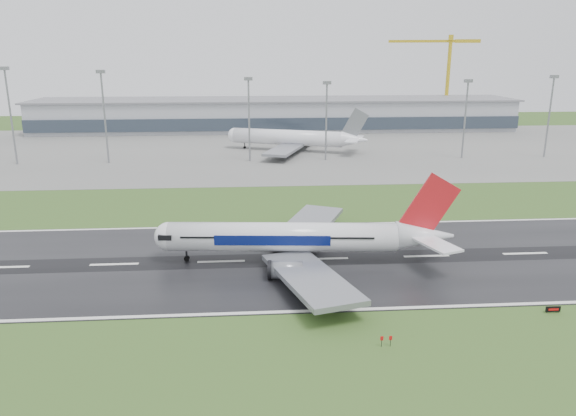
{
  "coord_description": "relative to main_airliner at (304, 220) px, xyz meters",
  "views": [
    {
      "loc": [
        -14.25,
        -97.65,
        38.41
      ],
      "look_at": [
        -6.32,
        12.0,
        7.0
      ],
      "focal_mm": 33.99,
      "sensor_mm": 36.0,
      "label": 1
    }
  ],
  "objects": [
    {
      "name": "floodmast_1",
      "position": [
        -60.55,
        101.1,
        7.37
      ],
      "size": [
        0.64,
        0.64,
        31.52
      ],
      "primitive_type": "cylinder",
      "color": "gray",
      "rests_on": "ground"
    },
    {
      "name": "apron",
      "position": [
        4.33,
        126.1,
        -8.35
      ],
      "size": [
        400.0,
        130.0,
        0.08
      ],
      "primitive_type": "cube",
      "color": "slate",
      "rests_on": "ground"
    },
    {
      "name": "floodmast_3",
      "position": [
        18.34,
        101.1,
        5.34
      ],
      "size": [
        0.64,
        0.64,
        27.47
      ],
      "primitive_type": "cylinder",
      "color": "gray",
      "rests_on": "ground"
    },
    {
      "name": "floodmast_4",
      "position": [
        70.14,
        101.1,
        5.58
      ],
      "size": [
        0.64,
        0.64,
        27.94
      ],
      "primitive_type": "cylinder",
      "color": "gray",
      "rests_on": "ground"
    },
    {
      "name": "floodmast_5",
      "position": [
        102.39,
        101.1,
        6.28
      ],
      "size": [
        0.64,
        0.64,
        29.34
      ],
      "primitive_type": "cylinder",
      "color": "gray",
      "rests_on": "ground"
    },
    {
      "name": "parked_airliner",
      "position": [
        7.85,
        121.28,
        0.34
      ],
      "size": [
        74.47,
        72.07,
        17.3
      ],
      "primitive_type": null,
      "rotation": [
        0.0,
        0.0,
        -0.36
      ],
      "color": "white",
      "rests_on": "apron"
    },
    {
      "name": "floodmast_2",
      "position": [
        -9.69,
        101.1,
        6.08
      ],
      "size": [
        0.64,
        0.64,
        28.96
      ],
      "primitive_type": "cylinder",
      "color": "gray",
      "rests_on": "ground"
    },
    {
      "name": "ground",
      "position": [
        4.33,
        1.1,
        -8.39
      ],
      "size": [
        520.0,
        520.0,
        0.0
      ],
      "primitive_type": "plane",
      "color": "#2F4F1D",
      "rests_on": "ground"
    },
    {
      "name": "main_airliner",
      "position": [
        0.0,
        0.0,
        0.0
      ],
      "size": [
        60.51,
        58.08,
        16.59
      ],
      "primitive_type": null,
      "rotation": [
        0.0,
        0.0,
        -0.08
      ],
      "color": "white",
      "rests_on": "runway"
    },
    {
      "name": "runway",
      "position": [
        4.33,
        1.1,
        -8.34
      ],
      "size": [
        400.0,
        45.0,
        0.1
      ],
      "primitive_type": "cube",
      "color": "black",
      "rests_on": "ground"
    },
    {
      "name": "terminal",
      "position": [
        4.33,
        186.1,
        -0.89
      ],
      "size": [
        240.0,
        36.0,
        15.0
      ],
      "primitive_type": "cube",
      "color": "#989BA3",
      "rests_on": "ground"
    },
    {
      "name": "floodmast_0",
      "position": [
        -92.58,
        101.1,
        7.95
      ],
      "size": [
        0.64,
        0.64,
        32.69
      ],
      "primitive_type": "cylinder",
      "color": "gray",
      "rests_on": "ground"
    },
    {
      "name": "tower_crane",
      "position": [
        99.01,
        201.1,
        15.26
      ],
      "size": [
        47.29,
        14.69,
        47.31
      ],
      "primitive_type": null,
      "rotation": [
        0.0,
        0.0,
        -0.25
      ],
      "color": "gold",
      "rests_on": "ground"
    },
    {
      "name": "runway_sign",
      "position": [
        36.09,
        -23.76,
        -7.87
      ],
      "size": [
        2.31,
        0.63,
        1.04
      ],
      "primitive_type": null,
      "rotation": [
        0.0,
        0.0,
        -0.16
      ],
      "color": "black",
      "rests_on": "ground"
    }
  ]
}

